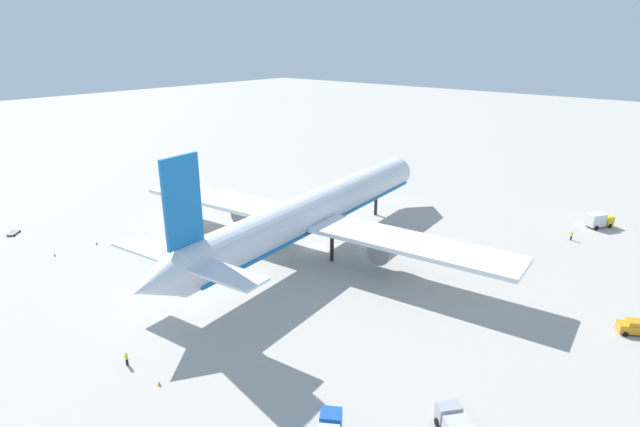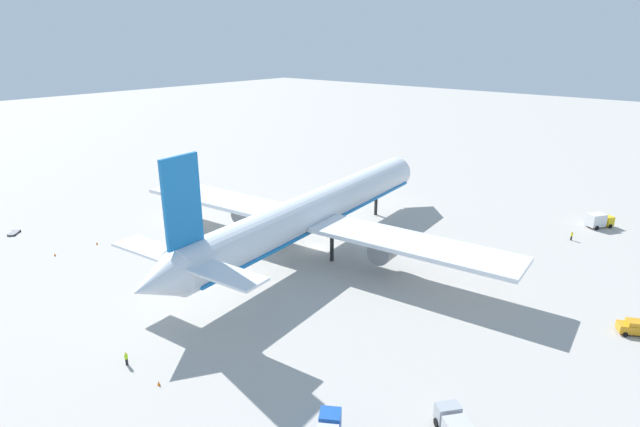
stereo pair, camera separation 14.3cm
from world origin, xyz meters
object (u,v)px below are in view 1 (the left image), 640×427
Objects in this scene: service_truck_0 at (456,425)px; airliner at (313,212)px; service_truck_2 at (599,220)px; ground_worker_0 at (127,359)px; traffic_cone_2 at (159,383)px; traffic_cone_1 at (97,243)px; ground_worker_2 at (571,236)px; baggage_cart_0 at (14,233)px; traffic_cone_0 at (55,255)px; service_van at (636,327)px.

airliner is at bearing 57.66° from service_truck_0.
airliner reaches higher than service_truck_0.
airliner reaches higher than service_truck_2.
service_truck_2 is 93.73m from ground_worker_0.
service_truck_0 is 32.60m from traffic_cone_2.
ground_worker_2 is at bearing -48.28° from traffic_cone_1.
service_truck_2 is 119.28m from baggage_cart_0.
traffic_cone_0 and traffic_cone_1 have the same top height.
service_truck_2 reaches higher than baggage_cart_0.
ground_worker_2 is at bearing -16.53° from traffic_cone_2.
ground_worker_2 reaches higher than traffic_cone_1.
airliner reaches higher than baggage_cart_0.
airliner is at bearing 8.06° from ground_worker_0.
airliner is 25.46× the size of baggage_cart_0.
baggage_cart_0 is 57.73m from ground_worker_0.
service_van is 109.68m from baggage_cart_0.
airliner is 141.85× the size of traffic_cone_2.
ground_worker_2 is at bearing -45.19° from traffic_cone_0.
service_truck_0 reaches higher than ground_worker_0.
service_truck_2 reaches higher than traffic_cone_1.
ground_worker_2 is (-11.20, 2.13, -0.71)m from service_truck_2.
service_truck_2 is at bearing -19.46° from ground_worker_0.
service_van reaches higher than ground_worker_2.
service_truck_2 reaches higher than traffic_cone_0.
traffic_cone_0 is (-68.42, 68.86, -0.61)m from ground_worker_2.
service_truck_0 is 34.01m from service_van.
service_van reaches higher than traffic_cone_2.
traffic_cone_1 is 48.17m from traffic_cone_2.
service_truck_2 is at bearing 18.98° from service_van.
airliner reaches higher than service_van.
service_truck_2 is 10.68× the size of traffic_cone_0.
traffic_cone_0 is (-38.65, 85.09, -0.76)m from service_van.
ground_worker_2 is (36.20, -34.89, -6.66)m from airliner.
ground_worker_0 is (-8.25, -57.13, 0.61)m from baggage_cart_0.
baggage_cart_0 is at bearing 94.09° from service_truck_0.
service_van is at bearing -151.41° from ground_worker_2.
ground_worker_0 is 3.15× the size of traffic_cone_1.
traffic_cone_1 is at bearing -65.80° from baggage_cart_0.
service_truck_0 is 9.85× the size of traffic_cone_1.
traffic_cone_1 is at bearing 135.67° from service_truck_2.
traffic_cone_0 is at bearing 114.43° from service_van.
service_truck_0 is at bearing -174.19° from ground_worker_2.
service_truck_2 reaches higher than service_van.
ground_worker_0 reaches higher than baggage_cart_0.
ground_worker_0 is (-88.37, 31.22, -0.71)m from service_truck_2.
traffic_cone_1 is at bearing 70.57° from traffic_cone_2.
service_van is 90.00m from traffic_cone_1.
ground_worker_0 is at bearing 136.29° from service_van.
airliner is 51.93m from service_van.
airliner reaches higher than traffic_cone_0.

